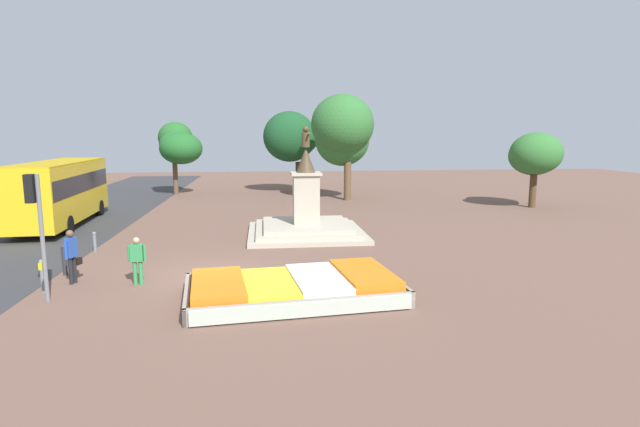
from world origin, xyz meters
name	(u,v)px	position (x,y,z in m)	size (l,w,h in m)	color
ground_plane	(215,276)	(0.00, 0.00, 0.00)	(95.64, 95.64, 0.00)	brown
flower_planter	(296,288)	(2.57, -2.63, 0.30)	(6.55, 4.14, 0.69)	#38281C
statue_monument	(306,219)	(3.69, 6.62, 0.77)	(5.45, 5.45, 5.14)	#B0A691
traffic_light_near_crossing	(36,215)	(-4.65, -2.11, 2.52)	(0.41, 0.29, 3.67)	slate
city_bus	(59,189)	(-8.91, 10.62, 1.92)	(2.92, 9.56, 3.34)	gold
pedestrian_with_handbag	(72,253)	(-4.45, -0.35, 0.99)	(0.34, 0.71, 1.75)	black
pedestrian_near_planter	(137,258)	(-2.34, -0.73, 0.88)	(0.57, 0.22, 1.54)	#338C4C
kerb_bollard_mid_a	(42,276)	(-4.99, -1.30, 0.54)	(0.14, 0.14, 1.04)	slate
kerb_bollard_mid_b	(64,259)	(-5.08, 0.67, 0.56)	(0.17, 0.17, 1.07)	#2D2D33
kerb_bollard_north	(95,241)	(-5.19, 4.10, 0.44)	(0.15, 0.15, 0.84)	slate
park_tree_far_left	(535,155)	(19.22, 13.95, 3.42)	(3.69, 4.20, 4.87)	#4C3823
park_tree_behind_statue	(293,138)	(4.19, 24.42, 4.48)	(4.50, 4.65, 6.58)	#4C3823
park_tree_far_right	(342,131)	(7.44, 19.30, 4.99)	(4.49, 5.03, 7.58)	brown
park_tree_street_side	(178,144)	(-4.89, 23.81, 3.97)	(3.55, 4.06, 5.71)	brown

